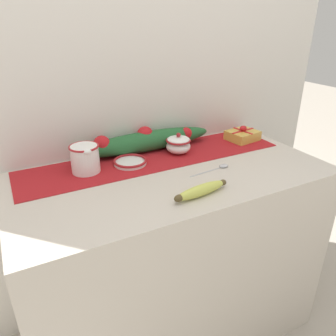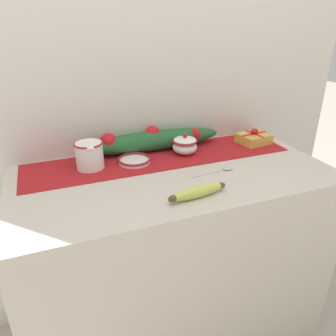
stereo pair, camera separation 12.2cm
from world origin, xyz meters
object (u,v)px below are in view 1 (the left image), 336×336
Objects in this scene: cream_pitcher at (85,158)px; gift_box at (242,135)px; banana at (201,190)px; spoon at (221,167)px; small_dish at (130,162)px; sugar_bowl at (178,144)px.

cream_pitcher reaches higher than gift_box.
banana is 0.25m from spoon.
banana reaches higher than small_dish.
small_dish is at bearing 142.27° from spoon.
sugar_bowl is at bearing 105.37° from spoon.
sugar_bowl is at bearing 72.65° from banana.
banana is 0.61m from gift_box.
cream_pitcher is at bearing 151.16° from spoon.
gift_box is (0.60, 0.02, 0.01)m from small_dish.
gift_box is (0.79, 0.00, -0.03)m from cream_pitcher.
small_dish is at bearing 109.08° from banana.
sugar_bowl reaches higher than gift_box.
cream_pitcher is at bearing 129.43° from banana.
sugar_bowl is 0.23m from spoon.
banana is (0.12, -0.36, 0.01)m from small_dish.
sugar_bowl is at bearing -179.68° from gift_box.
sugar_bowl is 0.49× the size of banana.
cream_pitcher is 0.19m from small_dish.
sugar_bowl is (0.42, -0.00, -0.02)m from cream_pitcher.
sugar_bowl is 0.39m from banana.
cream_pitcher reaches higher than small_dish.
banana is 1.19× the size of spoon.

